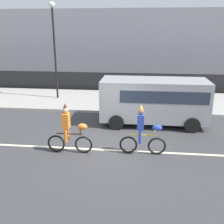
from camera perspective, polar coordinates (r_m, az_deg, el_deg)
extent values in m
plane|color=#38383A|center=(10.64, -0.76, -7.09)|extent=(80.00, 80.00, 0.00)
cube|color=beige|center=(10.19, -1.11, -8.24)|extent=(36.00, 0.14, 0.01)
cube|color=#9E9B93|center=(16.72, 1.98, 2.46)|extent=(60.00, 5.00, 0.15)
cube|color=black|center=(19.40, 2.67, 6.47)|extent=(40.00, 0.08, 1.40)
cube|color=#99939E|center=(27.97, -2.76, 14.80)|extent=(28.00, 8.00, 6.14)
torus|color=black|center=(9.89, -6.20, -7.09)|extent=(0.67, 0.07, 0.67)
torus|color=black|center=(10.15, -12.04, -6.71)|extent=(0.67, 0.07, 0.67)
cylinder|color=#4C2614|center=(9.84, -9.27, -4.71)|extent=(0.97, 0.05, 0.05)
cylinder|color=#4C2614|center=(9.85, -10.14, -4.17)|extent=(0.04, 0.04, 0.18)
cylinder|color=#4C2614|center=(9.70, -6.91, -4.21)|extent=(0.04, 0.04, 0.23)
cylinder|color=#4C2614|center=(9.66, -6.93, -3.57)|extent=(0.03, 0.50, 0.03)
ellipsoid|color=orange|center=(9.62, -6.46, -3.21)|extent=(0.36, 0.20, 0.24)
cube|color=orange|center=(9.69, -9.99, -1.88)|extent=(0.24, 0.32, 0.56)
sphere|color=tan|center=(9.56, -10.12, 0.38)|extent=(0.22, 0.22, 0.22)
cone|color=#4C2614|center=(9.51, -10.18, 1.41)|extent=(0.14, 0.14, 0.16)
cylinder|color=orange|center=(9.76, -10.04, -5.20)|extent=(0.11, 0.11, 0.48)
cylinder|color=orange|center=(10.01, -9.61, -4.59)|extent=(0.11, 0.11, 0.48)
torus|color=black|center=(9.86, 9.73, -7.31)|extent=(0.67, 0.07, 0.67)
torus|color=black|center=(9.85, 3.58, -7.12)|extent=(0.67, 0.07, 0.67)
cylinder|color=gold|center=(9.68, 6.74, -4.99)|extent=(0.97, 0.05, 0.05)
cylinder|color=gold|center=(9.64, 5.87, -4.47)|extent=(0.04, 0.04, 0.18)
cylinder|color=gold|center=(9.65, 9.27, -4.44)|extent=(0.04, 0.04, 0.23)
cylinder|color=gold|center=(9.61, 9.30, -3.80)|extent=(0.03, 0.50, 0.03)
ellipsoid|color=#2D47B2|center=(9.59, 9.82, -3.43)|extent=(0.36, 0.20, 0.24)
cube|color=#2D47B2|center=(9.49, 6.25, -2.13)|extent=(0.24, 0.32, 0.56)
sphere|color=#9E7051|center=(9.36, 6.33, 0.17)|extent=(0.22, 0.22, 0.22)
cone|color=gold|center=(9.31, 6.37, 1.23)|extent=(0.14, 0.14, 0.16)
cylinder|color=#2D47B2|center=(9.56, 6.13, -5.52)|extent=(0.11, 0.11, 0.48)
cylinder|color=#2D47B2|center=(9.82, 6.15, -4.88)|extent=(0.11, 0.11, 0.48)
cube|color=#99999E|center=(12.72, 9.08, 2.74)|extent=(5.00, 2.00, 1.90)
cube|color=#283342|center=(12.67, 10.96, 4.21)|extent=(3.90, 2.02, 0.56)
cylinder|color=black|center=(12.24, 17.04, -2.75)|extent=(0.70, 0.22, 0.70)
cylinder|color=black|center=(14.11, 15.65, 0.06)|extent=(0.70, 0.22, 0.70)
cylinder|color=black|center=(12.06, 0.97, -2.25)|extent=(0.70, 0.22, 0.70)
cylinder|color=black|center=(13.95, 1.75, 0.53)|extent=(0.70, 0.22, 0.70)
cylinder|color=black|center=(17.13, -12.29, 12.05)|extent=(0.12, 0.12, 5.50)
sphere|color=#EAEACC|center=(17.12, -12.98, 21.85)|extent=(0.36, 0.36, 0.36)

